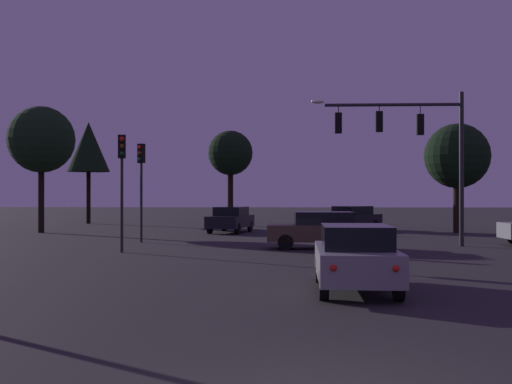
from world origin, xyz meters
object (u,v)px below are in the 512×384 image
at_px(tree_left_far, 89,147).
at_px(traffic_light_corner_left, 141,173).
at_px(traffic_signal_mast_arm, 412,138).
at_px(traffic_light_corner_right, 122,169).
at_px(car_crossing_left, 321,229).
at_px(tree_behind_sign, 457,156).
at_px(tree_right_cluster, 41,140).
at_px(car_parked_lot, 351,218).
at_px(tree_center_horizon, 230,154).
at_px(car_far_lane, 231,219).
at_px(car_nearside_lane, 355,257).

bearing_deg(tree_left_far, traffic_light_corner_left, -66.40).
height_order(traffic_signal_mast_arm, traffic_light_corner_right, traffic_signal_mast_arm).
bearing_deg(car_crossing_left, tree_left_far, 126.49).
height_order(traffic_light_corner_left, car_crossing_left, traffic_light_corner_left).
relative_size(traffic_signal_mast_arm, tree_behind_sign, 1.04).
distance_m(traffic_light_corner_right, tree_right_cluster, 14.95).
height_order(traffic_light_corner_right, car_parked_lot, traffic_light_corner_right).
xyz_separation_m(car_parked_lot, tree_center_horizon, (-8.08, 5.58, 4.40)).
bearing_deg(traffic_light_corner_right, traffic_signal_mast_arm, 16.52).
xyz_separation_m(traffic_light_corner_right, tree_left_far, (-8.79, 24.35, 2.72)).
height_order(car_far_lane, tree_left_far, tree_left_far).
distance_m(tree_behind_sign, tree_right_cluster, 24.48).
bearing_deg(tree_left_far, car_far_lane, -43.32).
bearing_deg(tree_right_cluster, car_parked_lot, 10.41).
bearing_deg(car_crossing_left, car_nearside_lane, -89.62).
bearing_deg(traffic_light_corner_right, tree_behind_sign, 39.39).
distance_m(traffic_light_corner_left, tree_right_cluster, 10.76).
relative_size(car_nearside_lane, car_crossing_left, 0.96).
bearing_deg(tree_right_cluster, tree_center_horizon, 40.77).
height_order(car_far_lane, tree_right_cluster, tree_right_cluster).
bearing_deg(car_nearside_lane, car_far_lane, 101.70).
height_order(car_far_lane, tree_center_horizon, tree_center_horizon).
relative_size(traffic_light_corner_left, car_far_lane, 1.01).
bearing_deg(car_far_lane, tree_behind_sign, 1.99).
height_order(car_crossing_left, tree_behind_sign, tree_behind_sign).
height_order(car_parked_lot, tree_right_cluster, tree_right_cluster).
height_order(traffic_light_corner_left, car_far_lane, traffic_light_corner_left).
bearing_deg(tree_right_cluster, traffic_light_corner_right, -57.49).
relative_size(car_crossing_left, tree_right_cluster, 0.60).
bearing_deg(traffic_light_corner_right, traffic_light_corner_left, 94.38).
bearing_deg(tree_behind_sign, tree_center_horizon, 150.59).
bearing_deg(tree_behind_sign, traffic_light_corner_right, -140.61).
distance_m(car_parked_lot, tree_behind_sign, 7.37).
distance_m(traffic_signal_mast_arm, car_far_lane, 13.48).
bearing_deg(traffic_light_corner_left, traffic_light_corner_right, -85.62).
bearing_deg(tree_right_cluster, tree_behind_sign, 2.52).
relative_size(traffic_light_corner_right, car_crossing_left, 1.02).
bearing_deg(car_parked_lot, tree_left_far, 156.31).
distance_m(traffic_light_corner_left, tree_behind_sign, 18.91).
bearing_deg(car_far_lane, car_nearside_lane, -78.30).
bearing_deg(traffic_light_corner_left, car_crossing_left, -21.11).
relative_size(car_far_lane, tree_behind_sign, 0.71).
xyz_separation_m(traffic_signal_mast_arm, car_crossing_left, (-4.06, -1.54, -3.91)).
distance_m(traffic_light_corner_right, tree_left_far, 26.03).
bearing_deg(traffic_light_corner_left, car_far_lane, 65.93).
relative_size(traffic_signal_mast_arm, car_far_lane, 1.47).
xyz_separation_m(traffic_signal_mast_arm, car_nearside_lane, (-3.98, -13.01, -3.91)).
height_order(traffic_signal_mast_arm, tree_right_cluster, tree_right_cluster).
bearing_deg(car_crossing_left, car_parked_lot, 78.64).
distance_m(car_nearside_lane, car_crossing_left, 11.47).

